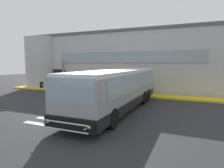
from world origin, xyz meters
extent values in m
cube|color=#2B2B2D|center=(0.00, 0.00, -0.01)|extent=(80.00, 90.00, 0.02)
cube|color=silver|center=(2.00, -6.00, 0.00)|extent=(4.40, 0.36, 0.01)
cube|color=silver|center=(2.00, -5.10, 0.00)|extent=(4.40, 0.36, 0.01)
cube|color=silver|center=(2.00, -4.20, 0.00)|extent=(4.40, 0.36, 0.01)
cube|color=silver|center=(2.00, -3.30, 0.00)|extent=(4.40, 0.36, 0.01)
cube|color=silver|center=(2.00, -2.40, 0.00)|extent=(4.40, 0.36, 0.01)
cube|color=#B7B7BC|center=(0.00, 12.00, 3.24)|extent=(22.11, 12.00, 6.47)
cube|color=#56565B|center=(0.00, 12.00, 6.62)|extent=(22.31, 12.20, 0.30)
cylinder|color=#B7B7BC|center=(-10.55, 6.50, 3.24)|extent=(4.40, 4.40, 6.47)
cube|color=black|center=(-7.55, 5.95, 1.20)|extent=(1.80, 0.16, 2.40)
cube|color=#8C9EAD|center=(1.00, 5.96, 3.80)|extent=(16.11, 0.10, 1.20)
cube|color=yellow|center=(0.00, 4.80, 0.07)|extent=(26.11, 2.00, 0.15)
cylinder|color=slate|center=(-6.48, 5.40, 1.81)|extent=(0.28, 0.28, 3.33)
cube|color=gray|center=(3.35, -1.33, 1.42)|extent=(2.72, 11.22, 2.15)
cube|color=black|center=(3.35, -1.33, 0.62)|extent=(2.76, 11.26, 0.55)
cube|color=silver|center=(3.35, -1.33, 2.60)|extent=(2.61, 11.02, 0.20)
cube|color=#8C9EAD|center=(3.43, -6.87, 2.02)|extent=(2.35, 0.16, 1.05)
cube|color=#8C9EAD|center=(4.64, -1.01, 1.92)|extent=(0.19, 9.98, 0.95)
cube|color=#8C9EAD|center=(2.05, -1.05, 1.92)|extent=(0.19, 9.98, 0.95)
cube|color=black|center=(3.43, -6.87, 2.38)|extent=(2.15, 0.13, 0.28)
cube|color=black|center=(3.43, -7.00, 0.63)|extent=(2.45, 0.24, 0.52)
sphere|color=beige|center=(4.46, -7.03, 0.65)|extent=(0.18, 0.18, 0.18)
sphere|color=beige|center=(2.41, -7.06, 0.65)|extent=(0.18, 0.18, 0.18)
cylinder|color=#B7B7BF|center=(1.93, -6.70, 2.17)|extent=(0.40, 0.06, 0.05)
cube|color=black|center=(1.73, -6.70, 2.17)|extent=(0.04, 0.20, 0.28)
cylinder|color=black|center=(4.58, -5.11, 0.50)|extent=(0.31, 1.00, 1.00)
cylinder|color=black|center=(2.23, -5.14, 0.50)|extent=(0.31, 1.00, 1.00)
cylinder|color=black|center=(4.49, 1.08, 0.50)|extent=(0.31, 1.00, 1.00)
cylinder|color=black|center=(2.14, 1.04, 0.50)|extent=(0.31, 1.00, 1.00)
cylinder|color=black|center=(4.47, 2.38, 0.50)|extent=(0.31, 1.00, 1.00)
cylinder|color=black|center=(2.12, 2.34, 0.50)|extent=(0.31, 1.00, 1.00)
cylinder|color=#B7B7BF|center=(3.44, -7.37, 0.50)|extent=(2.25, 0.09, 0.06)
cylinder|color=#B7B7BF|center=(3.44, -7.37, 0.80)|extent=(2.25, 0.09, 0.06)
cylinder|color=#B7B7BF|center=(4.41, -7.16, 0.65)|extent=(0.06, 0.50, 0.05)
cylinder|color=#B7B7BF|center=(2.46, -7.19, 0.65)|extent=(0.06, 0.50, 0.05)
cylinder|color=#2D2D33|center=(-5.59, 4.79, 0.57)|extent=(0.15, 0.15, 0.85)
cylinder|color=#2D2D33|center=(-5.78, 4.85, 0.57)|extent=(0.15, 0.15, 0.85)
cube|color=#2659A5|center=(-5.68, 4.82, 1.29)|extent=(0.43, 0.32, 0.58)
sphere|color=tan|center=(-5.68, 4.82, 1.71)|extent=(0.23, 0.23, 0.23)
cylinder|color=#2659A5|center=(-5.44, 4.74, 1.24)|extent=(0.09, 0.09, 0.55)
cylinder|color=#2659A5|center=(-5.92, 4.89, 1.24)|extent=(0.09, 0.09, 0.55)
cube|color=#26663F|center=(-5.63, 4.98, 1.27)|extent=(0.34, 0.26, 0.44)
cylinder|color=#2D2D33|center=(-4.45, 4.84, 0.57)|extent=(0.15, 0.15, 0.85)
cylinder|color=#2D2D33|center=(-4.61, 4.95, 0.57)|extent=(0.15, 0.15, 0.85)
cube|color=silver|center=(-4.53, 4.89, 1.29)|extent=(0.44, 0.40, 0.58)
sphere|color=tan|center=(-4.53, 4.89, 1.71)|extent=(0.23, 0.23, 0.23)
cylinder|color=silver|center=(-4.32, 4.75, 1.24)|extent=(0.09, 0.09, 0.55)
cylinder|color=silver|center=(-4.73, 5.04, 1.24)|extent=(0.09, 0.09, 0.55)
cylinder|color=#1E2338|center=(-3.43, 4.31, 0.57)|extent=(0.15, 0.15, 0.85)
cylinder|color=#1E2338|center=(-3.58, 4.44, 0.57)|extent=(0.15, 0.15, 0.85)
cube|color=silver|center=(-3.50, 4.38, 1.29)|extent=(0.43, 0.41, 0.58)
sphere|color=tan|center=(-3.50, 4.38, 1.71)|extent=(0.23, 0.23, 0.23)
cylinder|color=silver|center=(-3.31, 4.22, 1.24)|extent=(0.09, 0.09, 0.55)
cylinder|color=silver|center=(-3.70, 4.54, 1.24)|extent=(0.09, 0.09, 0.55)
cylinder|color=yellow|center=(-0.69, 3.60, 0.45)|extent=(0.18, 0.18, 0.90)
camera|label=1|loc=(8.25, -13.47, 3.15)|focal=31.13mm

